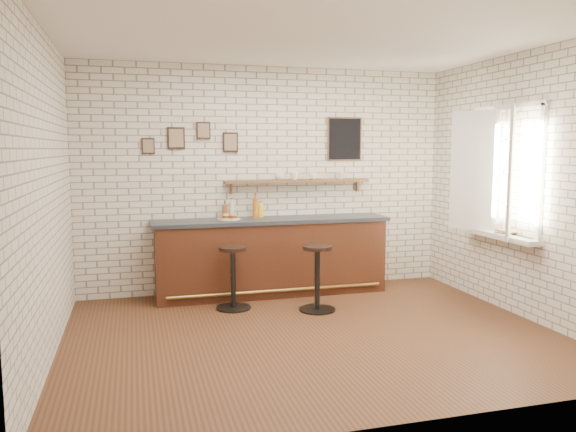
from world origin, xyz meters
name	(u,v)px	position (x,y,z in m)	size (l,w,h in m)	color
ground	(312,334)	(0.00, 0.00, 0.00)	(5.00, 5.00, 0.00)	#57331D
bar_counter	(272,256)	(-0.01, 1.70, 0.51)	(3.10, 0.65, 1.01)	#492213
sandwich_plate	(229,219)	(-0.57, 1.73, 1.02)	(0.28, 0.28, 0.01)	white
ciabatta_sandwich	(230,216)	(-0.56, 1.73, 1.05)	(0.20, 0.14, 0.06)	tan
potato_chips	(227,219)	(-0.60, 1.72, 1.02)	(0.25, 0.19, 0.00)	gold
bitters_bottle_brown	(225,211)	(-0.60, 1.87, 1.11)	(0.07, 0.07, 0.23)	brown
bitters_bottle_white	(232,210)	(-0.51, 1.87, 1.12)	(0.07, 0.07, 0.26)	beige
bitters_bottle_amber	(256,207)	(-0.19, 1.87, 1.14)	(0.08, 0.08, 0.32)	#AF641C
condiment_bottle_yellow	(261,210)	(-0.12, 1.87, 1.10)	(0.07, 0.07, 0.22)	yellow
bar_stool_left	(233,276)	(-0.63, 1.15, 0.40)	(0.42, 0.42, 0.75)	black
bar_stool_right	(317,276)	(0.32, 0.81, 0.42)	(0.43, 0.43, 0.78)	black
wall_shelf	(298,181)	(0.40, 1.90, 1.48)	(2.00, 0.18, 0.18)	brown
shelf_cup_a	(280,176)	(0.15, 1.90, 1.55)	(0.12, 0.12, 0.10)	white
shelf_cup_b	(294,176)	(0.35, 1.90, 1.55)	(0.11, 0.11, 0.10)	white
shelf_cup_c	(313,176)	(0.62, 1.90, 1.54)	(0.11, 0.11, 0.09)	white
shelf_cup_d	(341,176)	(1.02, 1.90, 1.55)	(0.10, 0.10, 0.10)	white
back_wall_decor	(284,139)	(0.23, 1.98, 2.05)	(2.96, 0.02, 0.56)	black
window_sill	(497,235)	(2.40, 0.30, 0.90)	(0.20, 1.35, 0.06)	white
casement_window	(497,172)	(2.36, 0.30, 1.65)	(0.40, 1.30, 1.56)	white
book_lower	(502,233)	(2.38, 0.18, 0.94)	(0.15, 0.20, 0.02)	tan
book_upper	(501,231)	(2.38, 0.20, 0.96)	(0.18, 0.25, 0.02)	tan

